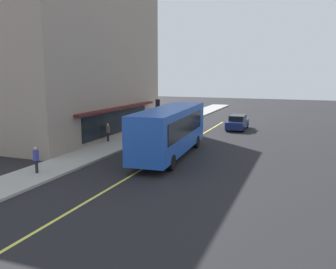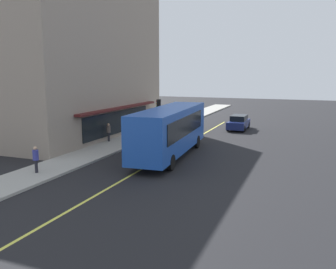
# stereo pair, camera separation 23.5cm
# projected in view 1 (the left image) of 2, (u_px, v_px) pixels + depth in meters

# --- Properties ---
(ground) EXTENTS (120.00, 120.00, 0.00)m
(ground) POSITION_uv_depth(u_px,v_px,m) (172.00, 152.00, 27.26)
(ground) COLOR black
(sidewalk) EXTENTS (80.00, 3.03, 0.15)m
(sidewalk) POSITION_uv_depth(u_px,v_px,m) (112.00, 146.00, 29.09)
(sidewalk) COLOR #9E9B93
(sidewalk) RESTS_ON ground
(lane_centre_stripe) EXTENTS (36.00, 0.16, 0.01)m
(lane_centre_stripe) POSITION_uv_depth(u_px,v_px,m) (172.00, 152.00, 27.26)
(lane_centre_stripe) COLOR #D8D14C
(lane_centre_stripe) RESTS_ON ground
(storefront_building) EXTENTS (19.23, 9.01, 13.94)m
(storefront_building) POSITION_uv_depth(u_px,v_px,m) (77.00, 62.00, 33.41)
(storefront_building) COLOR gray
(storefront_building) RESTS_ON ground
(bus) EXTENTS (11.27, 3.25, 3.50)m
(bus) POSITION_uv_depth(u_px,v_px,m) (171.00, 129.00, 25.42)
(bus) COLOR #1E4CAD
(bus) RESTS_ON ground
(traffic_light) EXTENTS (0.30, 0.52, 3.20)m
(traffic_light) POSITION_uv_depth(u_px,v_px,m) (158.00, 108.00, 35.55)
(traffic_light) COLOR #2D2D33
(traffic_light) RESTS_ON sidewalk
(car_navy) EXTENTS (4.30, 1.87, 1.52)m
(car_navy) POSITION_uv_depth(u_px,v_px,m) (237.00, 123.00, 37.87)
(car_navy) COLOR navy
(car_navy) RESTS_ON ground
(pedestrian_mid_block) EXTENTS (0.34, 0.34, 1.57)m
(pedestrian_mid_block) POSITION_uv_depth(u_px,v_px,m) (36.00, 157.00, 20.82)
(pedestrian_mid_block) COLOR black
(pedestrian_mid_block) RESTS_ON sidewalk
(pedestrian_waiting) EXTENTS (0.34, 0.34, 1.74)m
(pedestrian_waiting) POSITION_uv_depth(u_px,v_px,m) (134.00, 128.00, 31.28)
(pedestrian_waiting) COLOR black
(pedestrian_waiting) RESTS_ON sidewalk
(pedestrian_at_corner) EXTENTS (0.34, 0.34, 1.55)m
(pedestrian_at_corner) POSITION_uv_depth(u_px,v_px,m) (108.00, 131.00, 30.49)
(pedestrian_at_corner) COLOR black
(pedestrian_at_corner) RESTS_ON sidewalk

